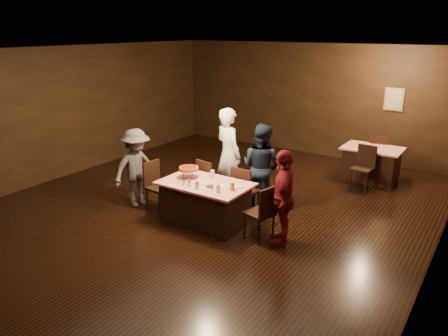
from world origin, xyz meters
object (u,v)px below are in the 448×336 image
at_px(back_table, 371,164).
at_px(glass_amber, 232,186).
at_px(chair_end_right, 259,212).
at_px(pizza_stand, 189,168).
at_px(diner_white_jacket, 228,155).
at_px(diner_navy_hoodie, 261,167).
at_px(plate_empty, 236,186).
at_px(diner_red_shirt, 283,198).
at_px(chair_far_right, 246,190).
at_px(chair_back_near, 363,168).
at_px(main_table, 205,203).
at_px(chair_back_far, 379,154).
at_px(glass_front_left, 197,184).
at_px(chair_end_left, 159,186).
at_px(glass_back, 213,174).
at_px(chair_far_left, 211,182).
at_px(glass_front_right, 218,188).
at_px(diner_grey_knit, 137,168).

height_order(back_table, glass_amber, glass_amber).
height_order(chair_end_right, pizza_stand, pizza_stand).
distance_m(diner_white_jacket, diner_navy_hoodie, 0.80).
bearing_deg(plate_empty, diner_red_shirt, -4.86).
bearing_deg(diner_navy_hoodie, chair_far_right, 79.40).
distance_m(chair_back_near, diner_white_jacket, 3.02).
height_order(main_table, plate_empty, plate_empty).
bearing_deg(diner_white_jacket, glass_amber, 149.47).
xyz_separation_m(chair_back_far, glass_front_left, (-1.77, -4.92, 0.37)).
xyz_separation_m(diner_white_jacket, pizza_stand, (-0.11, -1.17, 0.00)).
bearing_deg(main_table, chair_end_right, 0.00).
bearing_deg(plate_empty, chair_far_right, 104.04).
bearing_deg(chair_back_near, back_table, 95.20).
bearing_deg(chair_back_near, chair_end_left, -126.15).
distance_m(main_table, chair_far_right, 0.85).
relative_size(chair_back_near, chair_back_far, 1.00).
bearing_deg(back_table, glass_front_left, -112.31).
xyz_separation_m(main_table, back_table, (1.82, 4.02, 0.00)).
height_order(chair_far_right, glass_back, chair_far_right).
height_order(back_table, glass_front_left, glass_front_left).
xyz_separation_m(chair_back_near, diner_navy_hoodie, (-1.32, -2.18, 0.37)).
distance_m(back_table, chair_far_left, 3.96).
relative_size(back_table, glass_front_right, 9.29).
height_order(chair_far_left, plate_empty, chair_far_left).
height_order(diner_white_jacket, diner_grey_knit, diner_white_jacket).
bearing_deg(chair_back_far, main_table, 62.89).
distance_m(chair_far_right, plate_empty, 0.69).
bearing_deg(diner_grey_knit, chair_end_left, -69.77).
bearing_deg(glass_back, chair_end_left, -164.05).
distance_m(main_table, chair_back_far, 4.97).
bearing_deg(back_table, chair_end_left, -126.02).
bearing_deg(chair_back_near, diner_grey_knit, -130.24).
bearing_deg(chair_end_left, chair_back_near, -37.18).
bearing_deg(chair_back_near, diner_white_jacket, -129.95).
distance_m(chair_far_left, pizza_stand, 0.85).
height_order(chair_back_near, diner_grey_knit, diner_grey_knit).
distance_m(diner_navy_hoodie, glass_amber, 1.20).
xyz_separation_m(main_table, diner_white_jacket, (-0.29, 1.22, 0.56)).
xyz_separation_m(chair_back_near, diner_grey_knit, (-3.43, -3.38, 0.30)).
bearing_deg(chair_far_left, pizza_stand, 102.53).
distance_m(chair_end_right, glass_back, 1.24).
xyz_separation_m(chair_far_right, chair_end_right, (0.70, -0.75, 0.00)).
bearing_deg(pizza_stand, chair_back_near, 55.80).
relative_size(main_table, glass_back, 11.43).
bearing_deg(glass_front_left, chair_far_right, 71.57).
xyz_separation_m(chair_back_near, glass_back, (-1.87, -3.02, 0.37)).
distance_m(main_table, chair_end_right, 1.10).
bearing_deg(chair_far_left, diner_red_shirt, 172.75).
bearing_deg(chair_end_right, back_table, -176.34).
height_order(diner_navy_hoodie, glass_front_left, diner_navy_hoodie).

